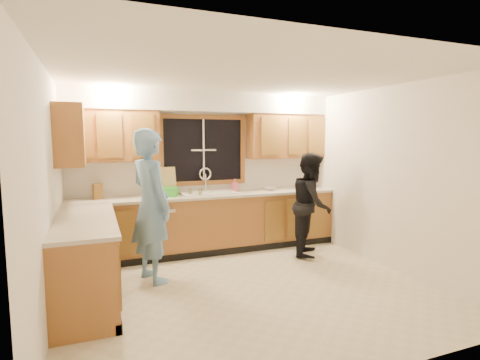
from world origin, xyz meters
name	(u,v)px	position (x,y,z in m)	size (l,w,h in m)	color
floor	(248,287)	(0.00, 0.00, 0.00)	(4.20, 4.20, 0.00)	beige
ceiling	(248,75)	(0.00, 0.00, 2.50)	(4.20, 4.20, 0.00)	white
wall_back	(204,171)	(0.00, 1.90, 1.25)	(4.20, 4.20, 0.00)	white
wall_left	(48,194)	(-2.10, 0.00, 1.25)	(3.80, 3.80, 0.00)	white
wall_right	(389,178)	(2.10, 0.00, 1.25)	(3.80, 3.80, 0.00)	white
base_cabinets_back	(209,224)	(0.00, 1.60, 0.44)	(4.20, 0.60, 0.88)	#A4672F
base_cabinets_left	(86,261)	(-1.80, 0.35, 0.44)	(0.60, 1.90, 0.88)	#A4672F
countertop_back	(209,195)	(0.00, 1.58, 0.90)	(4.20, 0.63, 0.04)	beige
countertop_left	(85,220)	(-1.79, 0.35, 0.90)	(0.63, 1.90, 0.04)	beige
upper_cabinets_left	(111,136)	(-1.43, 1.73, 1.83)	(1.35, 0.33, 0.75)	#A4672F
upper_cabinets_right	(286,136)	(1.43, 1.73, 1.83)	(1.35, 0.33, 0.75)	#A4672F
upper_cabinets_return	(70,136)	(-1.94, 1.12, 1.83)	(0.33, 0.90, 0.75)	#A4672F
soffit	(206,102)	(0.00, 1.72, 2.35)	(4.20, 0.35, 0.30)	white
window_frame	(203,150)	(0.00, 1.89, 1.60)	(1.44, 0.03, 1.14)	black
sink	(209,197)	(0.00, 1.60, 0.86)	(0.86, 0.52, 0.57)	white
dishwasher	(155,230)	(-0.85, 1.59, 0.41)	(0.60, 0.56, 0.82)	white
stove	(85,278)	(-1.80, -0.22, 0.45)	(0.58, 0.75, 0.90)	white
man	(151,206)	(-1.03, 0.67, 0.96)	(0.70, 0.46, 1.91)	#6B9ACA
woman	(312,204)	(1.42, 0.86, 0.79)	(0.77, 0.60, 1.58)	black
knife_block	(98,191)	(-1.64, 1.71, 1.03)	(0.12, 0.10, 0.22)	olive
cutting_board	(166,181)	(-0.65, 1.77, 1.14)	(0.32, 0.02, 0.43)	#D9B86F
dish_crate	(167,192)	(-0.65, 1.63, 0.99)	(0.29, 0.27, 0.13)	green
soap_bottle	(235,185)	(0.48, 1.72, 1.02)	(0.09, 0.10, 0.21)	#D75277
bowl	(270,188)	(1.09, 1.65, 0.95)	(0.22, 0.22, 0.05)	silver
can_left	(200,193)	(-0.21, 1.37, 0.98)	(0.06, 0.06, 0.12)	#BEB192
can_right	(190,193)	(-0.33, 1.48, 0.97)	(0.06, 0.06, 0.11)	#BEB192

